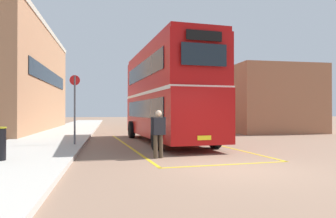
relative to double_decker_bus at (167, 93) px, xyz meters
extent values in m
plane|color=#846651|center=(0.53, 6.91, -2.51)|extent=(135.60, 135.60, 0.00)
cube|color=#B2ADA3|center=(-5.97, 9.31, -2.44)|extent=(4.00, 57.60, 0.14)
cube|color=#AD7A56|center=(-10.44, 10.90, 1.43)|extent=(5.73, 18.17, 7.89)
cube|color=#19232D|center=(-7.54, 10.90, 1.83)|extent=(0.06, 13.81, 1.10)
cube|color=#BCB29E|center=(-10.44, 10.90, 5.56)|extent=(5.85, 18.29, 0.36)
cube|color=#9E6647|center=(9.19, 12.08, -0.03)|extent=(6.32, 16.96, 4.96)
cube|color=#232D38|center=(6.00, 12.08, 0.21)|extent=(0.06, 12.89, 1.10)
cylinder|color=black|center=(-1.56, 2.91, -2.01)|extent=(0.37, 1.02, 1.00)
cylinder|color=black|center=(0.99, 3.16, -2.01)|extent=(0.37, 1.02, 1.00)
cylinder|color=black|center=(-0.99, -3.16, -2.01)|extent=(0.37, 1.02, 1.00)
cylinder|color=black|center=(1.56, -2.91, -2.01)|extent=(0.37, 1.02, 1.00)
cube|color=#A80F0F|center=(0.00, 0.00, -1.11)|extent=(3.40, 10.03, 2.10)
cube|color=#A80F0F|center=(0.00, 0.00, 0.99)|extent=(3.38, 9.83, 2.10)
cube|color=#A80F0F|center=(0.00, 0.00, 2.14)|extent=(3.27, 9.72, 0.20)
cube|color=silver|center=(0.00, 0.00, -0.06)|extent=(3.42, 9.93, 0.14)
cube|color=#19232D|center=(-1.26, -0.12, -0.81)|extent=(0.79, 8.03, 0.84)
cube|color=#19232D|center=(-1.26, -0.12, 1.09)|extent=(0.79, 8.03, 0.84)
cube|color=#19232D|center=(1.26, 0.12, -0.81)|extent=(0.79, 8.03, 0.84)
cube|color=#19232D|center=(1.26, 0.12, 1.09)|extent=(0.79, 8.03, 0.84)
cube|color=#19232D|center=(0.47, -4.92, 1.09)|extent=(1.73, 0.20, 0.80)
cube|color=black|center=(0.47, -4.92, 1.77)|extent=(1.36, 0.17, 0.36)
cube|color=#19232D|center=(-0.47, 4.91, -0.71)|extent=(1.98, 0.23, 1.00)
cube|color=yellow|center=(0.47, -4.92, -1.88)|extent=(0.52, 0.08, 0.16)
cylinder|color=black|center=(2.84, 22.58, -2.05)|extent=(0.28, 0.93, 0.92)
cylinder|color=black|center=(5.35, 22.64, -2.05)|extent=(0.28, 0.93, 0.92)
cylinder|color=black|center=(2.95, 17.22, -2.05)|extent=(0.28, 0.93, 0.92)
cylinder|color=black|center=(5.46, 17.27, -2.05)|extent=(0.28, 0.93, 0.92)
cube|color=gold|center=(4.15, 19.93, -0.91)|extent=(2.61, 9.00, 2.60)
cube|color=silver|center=(4.15, 19.93, 0.45)|extent=(2.46, 8.64, 0.12)
cube|color=#19232D|center=(2.92, 19.90, -0.56)|extent=(0.18, 7.16, 0.96)
cube|color=#19232D|center=(5.39, 19.95, -0.56)|extent=(0.18, 7.16, 0.96)
cube|color=#19232D|center=(4.06, 24.42, -0.61)|extent=(1.94, 0.08, 1.10)
cylinder|color=#473828|center=(-1.15, -5.21, -2.12)|extent=(0.14, 0.14, 0.78)
cylinder|color=#473828|center=(-1.34, -5.28, -2.12)|extent=(0.14, 0.14, 0.78)
cube|color=black|center=(-1.24, -5.24, -1.44)|extent=(0.51, 0.37, 0.59)
cylinder|color=black|center=(-1.03, -5.16, -1.41)|extent=(0.09, 0.09, 0.56)
cylinder|color=black|center=(-1.46, -5.33, -1.41)|extent=(0.09, 0.09, 0.56)
sphere|color=beige|center=(-1.24, -5.26, -1.01)|extent=(0.21, 0.21, 0.21)
cylinder|color=#4C4C51|center=(-4.35, -1.43, -0.88)|extent=(0.08, 0.08, 2.98)
cylinder|color=red|center=(-4.35, -1.43, 0.43)|extent=(0.44, 0.10, 0.44)
cube|color=gold|center=(-2.03, -1.18, -2.51)|extent=(1.24, 11.79, 0.01)
cube|color=gold|center=(2.03, -0.79, -2.51)|extent=(1.24, 11.79, 0.01)
cube|color=gold|center=(0.56, -6.87, -2.51)|extent=(4.19, 0.52, 0.01)
camera|label=1|loc=(-2.86, -15.62, -0.94)|focal=33.47mm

